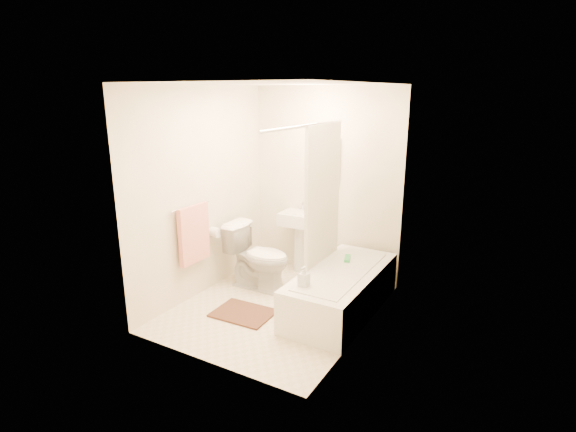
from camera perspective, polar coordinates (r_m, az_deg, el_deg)
The scene contains 17 objects.
floor at distance 5.11m, azimuth -1.43°, elevation -11.53°, with size 2.40×2.40×0.00m, color beige.
ceiling at distance 4.55m, azimuth -1.64°, elevation 16.48°, with size 2.40×2.40×0.00m, color white.
wall_back at distance 5.72m, azimuth 4.76°, elevation 4.14°, with size 2.00×0.02×2.40m, color beige.
wall_left at distance 5.27m, azimuth -10.87°, elevation 2.92°, with size 0.02×2.40×2.40m, color beige.
wall_right at distance 4.27m, azimuth 10.01°, elevation 0.01°, with size 0.02×2.40×2.40m, color beige.
mirror at distance 5.65m, azimuth 4.74°, elevation 7.09°, with size 0.40×0.03×0.55m, color white.
curtain_rod at distance 4.50m, azimuth 2.41°, elevation 11.38°, with size 0.03×0.03×1.70m, color silver.
shower_curtain at distance 4.97m, azimuth 4.44°, elevation 2.65°, with size 0.04×0.80×1.55m, color silver.
towel_bar at distance 5.08m, azimuth -12.29°, elevation 1.22°, with size 0.02×0.02×0.60m, color silver.
towel at distance 5.15m, azimuth -11.84°, elevation -2.27°, with size 0.06×0.45×0.66m, color #CC7266.
toilet_paper at distance 5.44m, azimuth -9.22°, elevation -2.05°, with size 0.12×0.12×0.11m, color white.
toilet at distance 5.46m, azimuth -3.76°, elevation -5.23°, with size 0.45×0.80×0.78m, color white.
sink at distance 5.93m, azimuth 1.39°, elevation -2.99°, with size 0.45×0.36×0.88m, color silver, non-canonical shape.
bathtub at distance 4.99m, azimuth 6.78°, elevation -9.41°, with size 0.72×1.64×0.46m, color silver, non-canonical shape.
bath_mat at distance 4.99m, azimuth -5.69°, elevation -12.17°, with size 0.63×0.47×0.02m, color #4D271D.
soap_bottle at distance 4.46m, azimuth 2.03°, elevation -7.71°, with size 0.10×0.10×0.21m, color white.
scrub_brush at distance 5.20m, azimuth 7.55°, elevation -5.39°, with size 0.06×0.21×0.04m, color green.
Camera 1 is at (2.37, -3.88, 2.33)m, focal length 28.00 mm.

